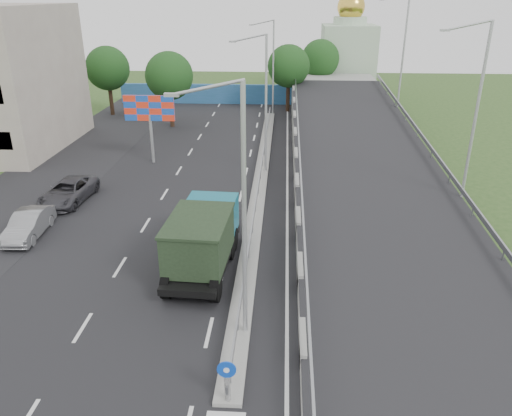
# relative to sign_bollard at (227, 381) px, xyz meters

# --- Properties ---
(road_surface) EXTENTS (26.00, 90.00, 0.04)m
(road_surface) POSITION_rel_sign_bollard_xyz_m (-3.00, 17.83, -1.03)
(road_surface) COLOR black
(road_surface) RESTS_ON ground
(parking_strip) EXTENTS (8.00, 90.00, 0.05)m
(parking_strip) POSITION_rel_sign_bollard_xyz_m (-16.00, 17.83, -1.03)
(parking_strip) COLOR black
(parking_strip) RESTS_ON ground
(median) EXTENTS (1.00, 44.00, 0.20)m
(median) POSITION_rel_sign_bollard_xyz_m (0.00, 21.83, -0.93)
(median) COLOR gray
(median) RESTS_ON ground
(overpass_ramp) EXTENTS (10.00, 50.00, 3.50)m
(overpass_ramp) POSITION_rel_sign_bollard_xyz_m (7.50, 21.83, 0.72)
(overpass_ramp) COLOR gray
(overpass_ramp) RESTS_ON ground
(median_guardrail) EXTENTS (0.09, 44.00, 0.71)m
(median_guardrail) POSITION_rel_sign_bollard_xyz_m (0.00, 21.83, -0.28)
(median_guardrail) COLOR gray
(median_guardrail) RESTS_ON median
(sign_bollard) EXTENTS (0.64, 0.23, 1.67)m
(sign_bollard) POSITION_rel_sign_bollard_xyz_m (0.00, 0.00, 0.00)
(sign_bollard) COLOR black
(sign_bollard) RESTS_ON median
(lamp_post_near) EXTENTS (2.74, 0.18, 10.08)m
(lamp_post_near) POSITION_rel_sign_bollard_xyz_m (0.11, 3.83, 4.77)
(lamp_post_near) COLOR #B2B5B7
(lamp_post_near) RESTS_ON median
(lamp_post_mid) EXTENTS (2.74, 0.18, 10.08)m
(lamp_post_mid) POSITION_rel_sign_bollard_xyz_m (0.11, 23.83, 4.77)
(lamp_post_mid) COLOR #B2B5B7
(lamp_post_mid) RESTS_ON median
(lamp_post_far) EXTENTS (2.74, 0.18, 10.08)m
(lamp_post_far) POSITION_rel_sign_bollard_xyz_m (0.11, 43.83, 4.77)
(lamp_post_far) COLOR #B2B5B7
(lamp_post_far) RESTS_ON median
(blue_wall) EXTENTS (30.00, 0.50, 2.40)m
(blue_wall) POSITION_rel_sign_bollard_xyz_m (-4.00, 49.83, 0.17)
(blue_wall) COLOR #245984
(blue_wall) RESTS_ON ground
(church) EXTENTS (7.00, 7.00, 13.80)m
(church) POSITION_rel_sign_bollard_xyz_m (10.00, 57.83, 4.28)
(church) COLOR #B2CCAD
(church) RESTS_ON ground
(billboard) EXTENTS (4.00, 0.24, 5.50)m
(billboard) POSITION_rel_sign_bollard_xyz_m (-9.00, 25.83, 3.15)
(billboard) COLOR #B2B5B7
(billboard) RESTS_ON ground
(tree_left_mid) EXTENTS (4.80, 4.80, 7.60)m
(tree_left_mid) POSITION_rel_sign_bollard_xyz_m (-10.00, 37.83, 4.14)
(tree_left_mid) COLOR black
(tree_left_mid) RESTS_ON ground
(tree_median_far) EXTENTS (4.80, 4.80, 7.60)m
(tree_median_far) POSITION_rel_sign_bollard_xyz_m (2.00, 45.83, 4.14)
(tree_median_far) COLOR black
(tree_median_far) RESTS_ON ground
(tree_left_far) EXTENTS (4.80, 4.80, 7.60)m
(tree_left_far) POSITION_rel_sign_bollard_xyz_m (-18.00, 42.83, 4.14)
(tree_left_far) COLOR black
(tree_left_far) RESTS_ON ground
(tree_ramp_far) EXTENTS (4.80, 4.80, 7.60)m
(tree_ramp_far) POSITION_rel_sign_bollard_xyz_m (6.00, 52.83, 4.14)
(tree_ramp_far) COLOR black
(tree_ramp_far) RESTS_ON ground
(dump_truck) EXTENTS (3.06, 7.30, 3.16)m
(dump_truck) POSITION_rel_sign_bollard_xyz_m (-2.19, 9.06, 0.71)
(dump_truck) COLOR black
(dump_truck) RESTS_ON ground
(parked_car_b) EXTENTS (1.78, 4.47, 1.44)m
(parked_car_b) POSITION_rel_sign_bollard_xyz_m (-12.73, 12.07, -0.31)
(parked_car_b) COLOR gray
(parked_car_b) RESTS_ON ground
(parked_car_c) EXTENTS (2.77, 5.38, 1.45)m
(parked_car_c) POSITION_rel_sign_bollard_xyz_m (-12.54, 17.23, -0.31)
(parked_car_c) COLOR #38373D
(parked_car_c) RESTS_ON ground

